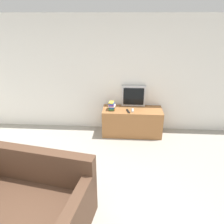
# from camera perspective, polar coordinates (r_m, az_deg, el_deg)

# --- Properties ---
(wall_back) EXTENTS (9.00, 0.06, 2.60)m
(wall_back) POSITION_cam_1_polar(r_m,az_deg,el_deg) (5.02, -2.50, 9.58)
(wall_back) COLOR white
(wall_back) RESTS_ON ground_plane
(tv_stand) EXTENTS (1.33, 0.54, 0.61)m
(tv_stand) POSITION_cam_1_polar(r_m,az_deg,el_deg) (5.04, 5.24, -2.51)
(tv_stand) COLOR #9E6638
(tv_stand) RESTS_ON ground_plane
(television) EXTENTS (0.54, 0.09, 0.48)m
(television) POSITION_cam_1_polar(r_m,az_deg,el_deg) (5.03, 5.64, 4.19)
(television) COLOR silver
(television) RESTS_ON tv_stand
(couch) EXTENTS (1.84, 1.27, 0.90)m
(couch) POSITION_cam_1_polar(r_m,az_deg,el_deg) (3.27, -21.80, -21.53)
(couch) COLOR #4C3323
(couch) RESTS_ON ground_plane
(book_stack) EXTENTS (0.17, 0.22, 0.18)m
(book_stack) POSITION_cam_1_polar(r_m,az_deg,el_deg) (4.84, -0.09, 1.61)
(book_stack) COLOR #995623
(book_stack) RESTS_ON tv_stand
(remote_on_stand) EXTENTS (0.05, 0.18, 0.02)m
(remote_on_stand) POSITION_cam_1_polar(r_m,az_deg,el_deg) (4.83, 5.43, 0.45)
(remote_on_stand) COLOR #B7B7B7
(remote_on_stand) RESTS_ON tv_stand
(remote_secondary) EXTENTS (0.08, 0.20, 0.02)m
(remote_secondary) POSITION_cam_1_polar(r_m,az_deg,el_deg) (4.78, 4.21, 0.23)
(remote_secondary) COLOR black
(remote_secondary) RESTS_ON tv_stand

